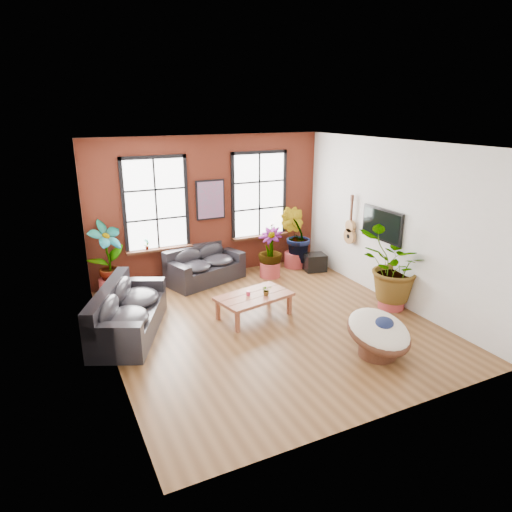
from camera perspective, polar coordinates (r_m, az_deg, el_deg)
The scene contains 19 objects.
room at distance 8.69m, azimuth 1.30°, elevation 2.28°, with size 6.04×6.54×3.54m.
sofa_back at distance 11.33m, azimuth -6.54°, elevation -1.23°, with size 2.07×1.46×0.86m.
sofa_left at distance 9.02m, azimuth -15.95°, elevation -6.83°, with size 1.88×2.55×0.93m.
coffee_table at distance 9.32m, azimuth -0.25°, elevation -5.22°, with size 1.64×1.15×0.58m.
papasan_chair at distance 8.20m, azimuth 15.12°, elevation -9.25°, with size 1.43×1.44×0.85m.
poster at distance 11.36m, azimuth -5.71°, elevation 7.00°, with size 0.74×0.06×0.98m.
tv_wall_unit at distance 10.70m, azimuth 14.33°, elevation 3.60°, with size 0.13×1.86×1.20m.
media_box at distance 12.12m, azimuth 7.35°, elevation -0.80°, with size 0.62×0.55×0.45m.
pot_back_left at distance 11.09m, azimuth -17.71°, elevation -3.58°, with size 0.65×0.65×0.37m.
pot_back_right at distance 12.37m, azimuth 4.85°, elevation -0.44°, with size 0.73×0.73×0.40m.
pot_right_wall at distance 10.24m, azimuth 16.57°, elevation -5.18°, with size 0.56×0.56×0.40m.
pot_mid at distance 11.61m, azimuth 1.76°, elevation -1.69°, with size 0.66×0.66×0.38m.
floor_plant_back_left at distance 10.81m, azimuth -18.03°, elevation 0.11°, with size 0.84×0.57×1.59m, color #275015.
floor_plant_back_right at distance 12.17m, azimuth 4.96°, elevation 2.58°, with size 0.80×0.64×1.45m, color #275015.
floor_plant_right_wall at distance 9.96m, azimuth 16.87°, elevation -1.29°, with size 1.41×1.22×1.57m, color #275015.
floor_plant_mid at distance 11.50m, azimuth 1.82°, elevation 0.78°, with size 0.62×0.62×1.12m, color #275015.
table_plant at distance 9.25m, azimuth 1.32°, elevation -4.30°, with size 0.20×0.17×0.22m, color #275015.
sill_plant_left at distance 11.08m, azimuth -13.50°, elevation 1.44°, with size 0.14×0.10×0.27m, color #275015.
sill_plant_right at distance 12.19m, azimuth 2.03°, elevation 3.43°, with size 0.15×0.15×0.27m, color #275015.
Camera 1 is at (-3.81, -7.30, 4.11)m, focal length 32.00 mm.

